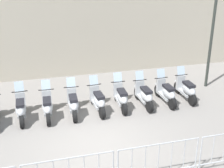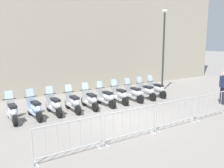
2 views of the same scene
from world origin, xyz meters
name	(u,v)px [view 1 (image 1 of 2)]	position (x,y,z in m)	size (l,w,h in m)	color
ground_plane	(99,144)	(0.00, 0.00, 0.00)	(120.00, 120.00, 0.00)	gray
motorcycle_2	(21,108)	(-2.20, 2.31, 0.45)	(0.56, 1.72, 1.24)	black
motorcycle_3	(47,106)	(-1.29, 2.20, 0.45)	(0.56, 1.73, 1.24)	black
motorcycle_4	(73,103)	(-0.38, 2.18, 0.45)	(0.56, 1.73, 1.24)	black
motorcycle_5	(98,100)	(0.54, 2.14, 0.45)	(0.56, 1.72, 1.24)	black
motorcycle_6	(121,97)	(1.44, 2.17, 0.45)	(0.56, 1.73, 1.24)	black
motorcycle_7	(144,95)	(2.36, 2.08, 0.45)	(0.56, 1.72, 1.24)	black
motorcycle_8	(166,93)	(3.27, 2.06, 0.45)	(0.56, 1.72, 1.24)	black
motorcycle_9	(186,89)	(4.18, 2.12, 0.45)	(0.56, 1.72, 1.24)	black
barrier_segment_2	(158,161)	(1.06, -1.97, 0.53)	(2.18, 0.51, 1.07)	#B2B5B7
street_lamp	(214,14)	(5.77, 3.12, 3.21)	(0.36, 0.36, 5.26)	#2D332D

